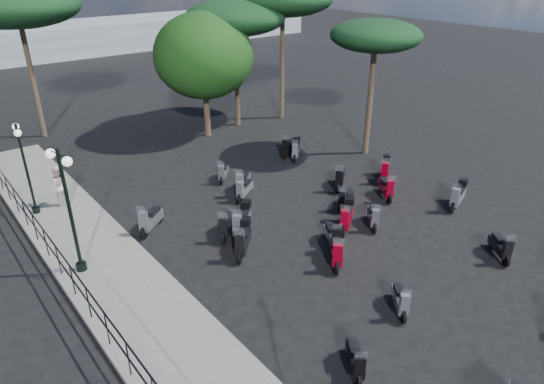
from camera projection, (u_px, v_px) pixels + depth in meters
ground at (333, 259)px, 17.04m from camera, size 120.00×120.00×0.00m
sidewalk at (122, 287)px, 15.46m from camera, size 3.00×30.00×0.15m
railing at (79, 285)px, 14.23m from camera, size 0.04×26.04×1.10m
lamp_post_1 at (69, 204)px, 15.12m from camera, size 0.49×1.25×4.31m
lamp_post_2 at (25, 164)px, 18.82m from camera, size 0.39×1.10×3.77m
pedestrian_far at (58, 185)px, 20.00m from camera, size 0.91×0.74×1.77m
scooter_2 at (355, 360)px, 12.26m from camera, size 0.99×1.25×1.20m
scooter_3 at (243, 240)px, 17.15m from camera, size 1.39×1.37×1.42m
scooter_4 at (242, 222)px, 18.28m from camera, size 1.52×1.30×1.45m
scooter_5 at (151, 220)px, 18.53m from camera, size 1.47×1.15×1.39m
scooter_8 at (332, 236)px, 17.59m from camera, size 0.90×1.41×1.25m
scooter_9 at (226, 225)px, 18.21m from camera, size 1.25×1.27×1.34m
scooter_10 at (243, 183)px, 21.54m from camera, size 1.41×1.21×1.40m
scooter_11 at (223, 172)px, 22.72m from camera, size 1.08×1.14×1.18m
scooter_13 at (400, 300)px, 14.39m from camera, size 1.02×1.21×1.18m
scooter_14 at (337, 250)px, 16.60m from camera, size 1.32×1.37×1.38m
scooter_15 at (347, 217)px, 18.68m from camera, size 1.50×1.13×1.37m
scooter_16 at (345, 199)px, 20.30m from camera, size 1.41×0.79×1.20m
scooter_17 at (244, 189)px, 21.06m from camera, size 1.38×0.91×1.24m
scooter_20 at (501, 247)px, 16.93m from camera, size 1.05×1.29×1.25m
scooter_21 at (373, 217)px, 18.88m from camera, size 1.11×1.21×1.24m
scooter_22 at (340, 178)px, 22.01m from camera, size 1.39×1.13×1.34m
scooter_23 at (290, 147)px, 25.51m from camera, size 1.59×0.85×1.34m
scooter_26 at (458, 196)px, 20.30m from camera, size 1.66×0.79×1.36m
scooter_27 at (386, 188)px, 21.07m from camera, size 1.04×1.43×1.32m
scooter_28 at (385, 170)px, 22.78m from camera, size 1.45×1.14×1.35m
scooter_29 at (296, 150)px, 25.12m from camera, size 1.26×1.19×1.26m
broadleaf_tree at (203, 56)px, 26.48m from camera, size 5.50×5.50×6.94m
pine_0 at (235, 18)px, 27.49m from camera, size 5.81×5.81×7.39m
pine_2 at (17, 6)px, 25.20m from camera, size 6.46×6.46×8.31m
pine_3 at (376, 36)px, 23.37m from camera, size 4.46×4.46×6.86m
distant_hills at (10, 45)px, 47.86m from camera, size 70.00×8.00×3.00m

